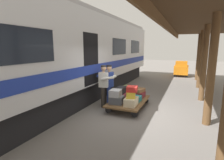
{
  "coord_description": "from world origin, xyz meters",
  "views": [
    {
      "loc": [
        -1.64,
        6.05,
        2.4
      ],
      "look_at": [
        1.05,
        -0.21,
        1.15
      ],
      "focal_mm": 28.43,
      "sensor_mm": 36.0,
      "label": 1
    }
  ],
  "objects_px": {
    "suitcase_yellow_case": "(131,95)",
    "suitcase_gray_aluminum": "(116,93)",
    "suitcase_tan_vintage": "(127,93)",
    "suitcase_slate_roller": "(117,100)",
    "suitcase_burgundy_valise": "(122,96)",
    "luggage_cart": "(129,101)",
    "suitcase_black_hardshell": "(121,90)",
    "suitcase_red_plastic": "(132,89)",
    "suitcase_olive_duffel": "(127,88)",
    "suitcase_brown_leather": "(139,90)",
    "suitcase_maroon_trunk": "(139,95)",
    "baggage_tug": "(181,69)",
    "suitcase_teal_softside": "(136,99)",
    "porter_in_overalls": "(109,84)",
    "train_car": "(60,56)",
    "porter_by_door": "(104,85)",
    "suitcase_cream_canvas": "(131,102)"
  },
  "relations": [
    {
      "from": "suitcase_slate_roller",
      "to": "porter_by_door",
      "type": "xyz_separation_m",
      "value": [
        0.69,
        -0.35,
        0.46
      ]
    },
    {
      "from": "suitcase_maroon_trunk",
      "to": "suitcase_black_hardshell",
      "type": "xyz_separation_m",
      "value": [
        0.6,
        0.61,
        0.28
      ]
    },
    {
      "from": "luggage_cart",
      "to": "suitcase_tan_vintage",
      "type": "height_order",
      "value": "suitcase_tan_vintage"
    },
    {
      "from": "suitcase_burgundy_valise",
      "to": "baggage_tug",
      "type": "height_order",
      "value": "baggage_tug"
    },
    {
      "from": "suitcase_slate_roller",
      "to": "porter_in_overalls",
      "type": "distance_m",
      "value": 0.92
    },
    {
      "from": "suitcase_tan_vintage",
      "to": "suitcase_slate_roller",
      "type": "xyz_separation_m",
      "value": [
        0.0,
        1.19,
        0.03
      ]
    },
    {
      "from": "suitcase_black_hardshell",
      "to": "suitcase_red_plastic",
      "type": "distance_m",
      "value": 0.82
    },
    {
      "from": "train_car",
      "to": "suitcase_yellow_case",
      "type": "height_order",
      "value": "train_car"
    },
    {
      "from": "suitcase_red_plastic",
      "to": "suitcase_yellow_case",
      "type": "bearing_deg",
      "value": 54.93
    },
    {
      "from": "luggage_cart",
      "to": "suitcase_yellow_case",
      "type": "height_order",
      "value": "suitcase_yellow_case"
    },
    {
      "from": "porter_in_overalls",
      "to": "baggage_tug",
      "type": "height_order",
      "value": "porter_in_overalls"
    },
    {
      "from": "suitcase_maroon_trunk",
      "to": "suitcase_black_hardshell",
      "type": "relative_size",
      "value": 1.05
    },
    {
      "from": "suitcase_black_hardshell",
      "to": "suitcase_red_plastic",
      "type": "bearing_deg",
      "value": 140.23
    },
    {
      "from": "porter_by_door",
      "to": "baggage_tug",
      "type": "relative_size",
      "value": 1.0
    },
    {
      "from": "train_car",
      "to": "suitcase_cream_canvas",
      "type": "xyz_separation_m",
      "value": [
        -3.17,
        0.08,
        -1.6
      ]
    },
    {
      "from": "train_car",
      "to": "porter_in_overalls",
      "type": "xyz_separation_m",
      "value": [
        -2.02,
        -0.47,
        -1.14
      ]
    },
    {
      "from": "porter_in_overalls",
      "to": "porter_by_door",
      "type": "xyz_separation_m",
      "value": [
        0.11,
        0.2,
        0.0
      ]
    },
    {
      "from": "suitcase_slate_roller",
      "to": "suitcase_maroon_trunk",
      "type": "height_order",
      "value": "suitcase_slate_roller"
    },
    {
      "from": "luggage_cart",
      "to": "suitcase_maroon_trunk",
      "type": "distance_m",
      "value": 0.68
    },
    {
      "from": "luggage_cart",
      "to": "porter_by_door",
      "type": "relative_size",
      "value": 1.27
    },
    {
      "from": "suitcase_olive_duffel",
      "to": "suitcase_gray_aluminum",
      "type": "bearing_deg",
      "value": 87.29
    },
    {
      "from": "suitcase_burgundy_valise",
      "to": "baggage_tug",
      "type": "relative_size",
      "value": 0.34
    },
    {
      "from": "suitcase_slate_roller",
      "to": "train_car",
      "type": "bearing_deg",
      "value": -1.83
    },
    {
      "from": "suitcase_tan_vintage",
      "to": "suitcase_burgundy_valise",
      "type": "xyz_separation_m",
      "value": [
        0.0,
        0.59,
        0.02
      ]
    },
    {
      "from": "suitcase_yellow_case",
      "to": "suitcase_gray_aluminum",
      "type": "xyz_separation_m",
      "value": [
        0.58,
        0.06,
        0.01
      ]
    },
    {
      "from": "suitcase_yellow_case",
      "to": "suitcase_olive_duffel",
      "type": "bearing_deg",
      "value": -65.72
    },
    {
      "from": "porter_in_overalls",
      "to": "suitcase_slate_roller",
      "type": "bearing_deg",
      "value": 136.27
    },
    {
      "from": "luggage_cart",
      "to": "suitcase_maroon_trunk",
      "type": "relative_size",
      "value": 3.84
    },
    {
      "from": "suitcase_yellow_case",
      "to": "suitcase_brown_leather",
      "type": "xyz_separation_m",
      "value": [
        -0.0,
        -1.17,
        -0.1
      ]
    },
    {
      "from": "train_car",
      "to": "suitcase_olive_duffel",
      "type": "distance_m",
      "value": 3.17
    },
    {
      "from": "suitcase_cream_canvas",
      "to": "suitcase_brown_leather",
      "type": "relative_size",
      "value": 1.15
    },
    {
      "from": "suitcase_slate_roller",
      "to": "suitcase_burgundy_valise",
      "type": "bearing_deg",
      "value": -90.0
    },
    {
      "from": "porter_in_overalls",
      "to": "porter_by_door",
      "type": "relative_size",
      "value": 1.0
    },
    {
      "from": "suitcase_red_plastic",
      "to": "suitcase_maroon_trunk",
      "type": "bearing_deg",
      "value": -89.54
    },
    {
      "from": "suitcase_gray_aluminum",
      "to": "porter_in_overalls",
      "type": "xyz_separation_m",
      "value": [
        0.54,
        -0.58,
        0.19
      ]
    },
    {
      "from": "suitcase_burgundy_valise",
      "to": "suitcase_slate_roller",
      "type": "bearing_deg",
      "value": 90.0
    },
    {
      "from": "suitcase_teal_softside",
      "to": "luggage_cart",
      "type": "bearing_deg",
      "value": -0.0
    },
    {
      "from": "luggage_cart",
      "to": "suitcase_maroon_trunk",
      "type": "xyz_separation_m",
      "value": [
        -0.28,
        -0.59,
        0.16
      ]
    },
    {
      "from": "suitcase_yellow_case",
      "to": "suitcase_gray_aluminum",
      "type": "distance_m",
      "value": 0.58
    },
    {
      "from": "suitcase_red_plastic",
      "to": "baggage_tug",
      "type": "relative_size",
      "value": 0.24
    },
    {
      "from": "suitcase_slate_roller",
      "to": "suitcase_red_plastic",
      "type": "relative_size",
      "value": 1.25
    },
    {
      "from": "suitcase_olive_duffel",
      "to": "suitcase_brown_leather",
      "type": "bearing_deg",
      "value": -179.05
    },
    {
      "from": "suitcase_tan_vintage",
      "to": "suitcase_slate_roller",
      "type": "relative_size",
      "value": 1.02
    },
    {
      "from": "suitcase_teal_softside",
      "to": "suitcase_black_hardshell",
      "type": "relative_size",
      "value": 0.89
    },
    {
      "from": "suitcase_slate_roller",
      "to": "suitcase_gray_aluminum",
      "type": "relative_size",
      "value": 1.08
    },
    {
      "from": "suitcase_yellow_case",
      "to": "suitcase_red_plastic",
      "type": "relative_size",
      "value": 1.03
    },
    {
      "from": "suitcase_slate_roller",
      "to": "suitcase_red_plastic",
      "type": "distance_m",
      "value": 0.74
    },
    {
      "from": "suitcase_maroon_trunk",
      "to": "suitcase_red_plastic",
      "type": "distance_m",
      "value": 1.23
    },
    {
      "from": "suitcase_slate_roller",
      "to": "baggage_tug",
      "type": "height_order",
      "value": "baggage_tug"
    },
    {
      "from": "suitcase_maroon_trunk",
      "to": "suitcase_yellow_case",
      "type": "height_order",
      "value": "suitcase_yellow_case"
    }
  ]
}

